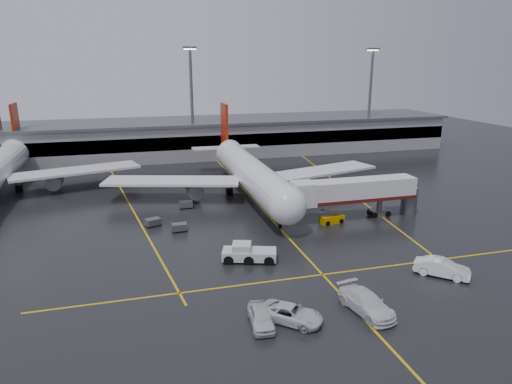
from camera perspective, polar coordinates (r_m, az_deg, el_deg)
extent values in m
plane|color=black|center=(70.38, 1.14, -2.58)|extent=(220.00, 220.00, 0.00)
cube|color=gold|center=(70.38, 1.14, -2.57)|extent=(0.25, 90.00, 0.02)
cube|color=gold|center=(51.23, 8.27, -10.12)|extent=(60.00, 0.25, 0.02)
cube|color=gold|center=(77.25, -15.43, -1.46)|extent=(9.99, 69.35, 0.02)
cube|color=gold|center=(85.69, 10.82, 0.55)|extent=(7.57, 69.64, 0.02)
cube|color=gray|center=(115.02, -5.72, 6.70)|extent=(120.00, 18.00, 8.00)
cube|color=black|center=(106.39, -4.91, 6.24)|extent=(120.00, 0.40, 3.00)
cube|color=#595B60|center=(114.41, -5.78, 8.83)|extent=(122.00, 19.00, 0.60)
cylinder|color=#595B60|center=(107.32, -7.96, 10.54)|extent=(0.70, 0.70, 25.00)
cube|color=#595B60|center=(106.89, -8.23, 17.33)|extent=(3.00, 1.20, 0.50)
cube|color=#FFE5B2|center=(106.89, -8.22, 17.17)|extent=(2.60, 0.90, 0.20)
cylinder|color=#595B60|center=(121.70, 13.93, 10.86)|extent=(0.70, 0.70, 25.00)
cube|color=#595B60|center=(121.33, 14.34, 16.84)|extent=(3.00, 1.20, 0.50)
cube|color=#FFE5B2|center=(121.32, 14.33, 16.70)|extent=(2.60, 0.90, 0.20)
cylinder|color=silver|center=(76.61, -0.55, 2.24)|extent=(5.20, 36.00, 5.20)
sphere|color=silver|center=(60.03, 3.88, -1.70)|extent=(5.20, 5.20, 5.20)
cone|color=silver|center=(96.49, -3.78, 5.44)|extent=(4.94, 8.00, 4.94)
cube|color=#981A08|center=(96.68, -3.95, 8.40)|extent=(0.50, 5.50, 8.50)
cube|color=silver|center=(96.45, -3.78, 5.56)|extent=(14.00, 3.00, 0.25)
cube|color=silver|center=(76.57, -10.38, 1.35)|extent=(22.80, 11.83, 0.40)
cube|color=silver|center=(82.80, 7.83, 2.57)|extent=(22.80, 11.83, 0.40)
cylinder|color=#595B60|center=(76.33, -7.65, 0.34)|extent=(2.60, 4.50, 2.60)
cylinder|color=#595B60|center=(80.95, 5.78, 1.30)|extent=(2.60, 4.50, 2.60)
cylinder|color=#595B60|center=(63.74, 2.94, -3.66)|extent=(0.56, 0.56, 2.00)
cylinder|color=#595B60|center=(79.53, -3.33, 0.35)|extent=(0.56, 0.56, 2.00)
cylinder|color=#595B60|center=(81.05, 1.10, 0.67)|extent=(0.56, 0.56, 2.00)
cylinder|color=black|center=(63.93, 2.93, -4.12)|extent=(0.40, 1.10, 1.10)
cylinder|color=black|center=(79.65, -3.32, 0.04)|extent=(1.00, 1.40, 1.40)
cylinder|color=black|center=(81.17, 1.09, 0.37)|extent=(1.00, 1.40, 1.40)
cone|color=silver|center=(108.82, -27.46, 4.88)|extent=(4.94, 8.00, 4.94)
cube|color=#981A08|center=(109.11, -27.69, 7.49)|extent=(0.50, 5.50, 8.50)
cube|color=silver|center=(108.79, -27.48, 4.98)|extent=(14.00, 3.00, 0.25)
cube|color=silver|center=(88.55, -21.49, 2.47)|extent=(22.80, 11.83, 0.40)
cylinder|color=#595B60|center=(88.36, -23.71, 1.26)|extent=(2.60, 4.50, 2.60)
cylinder|color=#595B60|center=(91.66, -27.36, 0.66)|extent=(0.56, 0.56, 2.00)
cylinder|color=black|center=(91.76, -27.33, 0.39)|extent=(1.00, 1.40, 1.40)
cube|color=silver|center=(68.17, 12.33, 0.29)|extent=(18.00, 3.20, 3.00)
cube|color=#4F1010|center=(68.52, 12.27, -0.75)|extent=(18.00, 3.30, 0.50)
cube|color=silver|center=(64.84, 5.89, -0.22)|extent=(3.00, 3.40, 3.30)
cylinder|color=#595B60|center=(70.88, 15.06, -1.73)|extent=(0.80, 0.80, 3.00)
cube|color=#595B60|center=(71.20, 15.00, -2.54)|extent=(2.60, 1.60, 0.90)
cylinder|color=#595B60|center=(73.35, 18.47, -1.01)|extent=(2.40, 2.40, 4.00)
cylinder|color=black|center=(70.66, 14.23, -2.62)|extent=(0.90, 1.80, 0.90)
cylinder|color=black|center=(71.75, 15.76, -2.46)|extent=(0.90, 1.80, 0.90)
cube|color=silver|center=(53.70, -0.84, -7.74)|extent=(6.67, 4.25, 1.06)
cube|color=silver|center=(53.40, -1.80, -6.85)|extent=(2.67, 2.67, 0.89)
cube|color=black|center=(53.40, -1.80, -6.85)|extent=(2.41, 2.41, 0.80)
cylinder|color=black|center=(53.99, -3.30, -7.99)|extent=(1.91, 2.88, 1.15)
cylinder|color=black|center=(53.83, -0.83, -8.04)|extent=(1.91, 2.88, 1.15)
cylinder|color=black|center=(53.76, 1.64, -8.08)|extent=(1.91, 2.88, 1.15)
cube|color=#C48801|center=(66.82, 9.39, -3.34)|extent=(3.72, 2.07, 1.07)
cube|color=#595B60|center=(66.49, 9.43, -2.51)|extent=(3.49, 1.47, 1.23)
cylinder|color=black|center=(66.26, 8.55, -3.69)|extent=(0.97, 1.76, 0.68)
cylinder|color=black|center=(67.56, 10.20, -3.38)|extent=(0.97, 1.76, 0.68)
imported|color=silver|center=(42.24, 4.38, -14.84)|extent=(6.02, 5.70, 1.58)
imported|color=silver|center=(44.66, 13.55, -13.22)|extent=(3.70, 6.86, 1.89)
imported|color=white|center=(53.91, 22.09, -8.72)|extent=(5.56, 5.40, 1.90)
imported|color=silver|center=(41.67, 0.60, -15.23)|extent=(2.36, 4.93, 1.62)
cube|color=#595B60|center=(63.48, -9.49, -4.28)|extent=(2.04, 1.37, 0.90)
cylinder|color=black|center=(63.09, -10.13, -4.90)|extent=(0.40, 0.20, 0.40)
cylinder|color=black|center=(63.28, -8.69, -4.77)|extent=(0.40, 0.20, 0.40)
cylinder|color=black|center=(64.02, -10.24, -4.59)|extent=(0.40, 0.20, 0.40)
cylinder|color=black|center=(64.21, -8.83, -4.46)|extent=(0.40, 0.20, 0.40)
cube|color=#595B60|center=(66.16, -12.68, -3.62)|extent=(2.34, 1.94, 0.90)
cylinder|color=black|center=(65.59, -13.10, -4.26)|extent=(0.40, 0.20, 0.40)
cylinder|color=black|center=(66.19, -11.84, -3.99)|extent=(0.40, 0.20, 0.40)
cylinder|color=black|center=(66.45, -13.46, -4.01)|extent=(0.40, 0.20, 0.40)
cylinder|color=black|center=(67.05, -12.21, -3.75)|extent=(0.40, 0.20, 0.40)
cube|color=#595B60|center=(73.19, -8.68, -1.49)|extent=(2.03, 1.34, 0.90)
cylinder|color=black|center=(72.79, -9.25, -2.01)|extent=(0.40, 0.20, 0.40)
cylinder|color=black|center=(72.93, -8.00, -1.92)|extent=(0.40, 0.20, 0.40)
cylinder|color=black|center=(73.74, -9.33, -1.77)|extent=(0.40, 0.20, 0.40)
cylinder|color=black|center=(73.88, -8.09, -1.69)|extent=(0.40, 0.20, 0.40)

